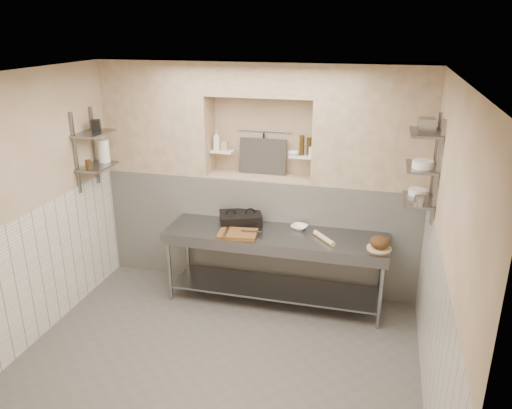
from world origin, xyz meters
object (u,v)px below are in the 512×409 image
(prep_table, at_px, (275,254))
(cutting_board, at_px, (238,234))
(rolling_pin, at_px, (324,238))
(bread_loaf, at_px, (380,242))
(jug_left, at_px, (104,151))
(bottle_soap, at_px, (217,140))
(panini_press, at_px, (241,219))
(bowl_alcove, at_px, (293,153))
(mixing_bowl, at_px, (299,227))

(prep_table, distance_m, cutting_board, 0.52)
(rolling_pin, distance_m, bread_loaf, 0.62)
(cutting_board, distance_m, jug_left, 1.94)
(bottle_soap, distance_m, jug_left, 1.38)
(panini_press, distance_m, bread_loaf, 1.69)
(bottle_soap, xyz_separation_m, bowl_alcove, (0.98, -0.02, -0.10))
(mixing_bowl, height_order, bowl_alcove, bowl_alcove)
(rolling_pin, bearing_deg, cutting_board, -173.67)
(panini_press, height_order, mixing_bowl, panini_press)
(mixing_bowl, bearing_deg, bottle_soap, 162.32)
(bowl_alcove, bearing_deg, bottle_soap, 178.76)
(panini_press, relative_size, cutting_board, 1.34)
(bread_loaf, distance_m, bottle_soap, 2.35)
(prep_table, distance_m, jug_left, 2.42)
(prep_table, relative_size, panini_press, 4.37)
(mixing_bowl, xyz_separation_m, bread_loaf, (0.94, -0.33, 0.06))
(cutting_board, height_order, mixing_bowl, mixing_bowl)
(mixing_bowl, relative_size, bowl_alcove, 1.44)
(jug_left, bearing_deg, bowl_alcove, 12.94)
(prep_table, xyz_separation_m, bottle_soap, (-0.89, 0.58, 1.19))
(cutting_board, distance_m, bowl_alcove, 1.19)
(cutting_board, height_order, bowl_alcove, bowl_alcove)
(cutting_board, bearing_deg, prep_table, 20.49)
(bottle_soap, bearing_deg, bread_loaf, -18.54)
(panini_press, distance_m, rolling_pin, 1.08)
(bowl_alcove, bearing_deg, panini_press, -147.90)
(bottle_soap, bearing_deg, panini_press, -42.36)
(bread_loaf, xyz_separation_m, bottle_soap, (-2.07, 0.70, 0.85))
(cutting_board, height_order, bread_loaf, bread_loaf)
(mixing_bowl, xyz_separation_m, bowl_alcove, (-0.16, 0.34, 0.81))
(bottle_soap, bearing_deg, rolling_pin, -23.02)
(cutting_board, bearing_deg, panini_press, 100.59)
(panini_press, distance_m, mixing_bowl, 0.72)
(panini_press, bearing_deg, bread_loaf, -32.11)
(rolling_pin, bearing_deg, bottle_soap, 156.98)
(cutting_board, height_order, bottle_soap, bottle_soap)
(panini_press, relative_size, rolling_pin, 1.58)
(rolling_pin, bearing_deg, bread_loaf, -6.93)
(prep_table, relative_size, bottle_soap, 10.81)
(cutting_board, bearing_deg, rolling_pin, 6.33)
(mixing_bowl, height_order, bottle_soap, bottle_soap)
(bread_loaf, relative_size, bottle_soap, 0.91)
(bottle_soap, relative_size, jug_left, 0.88)
(panini_press, height_order, jug_left, jug_left)
(bread_loaf, bearing_deg, cutting_board, -178.75)
(rolling_pin, xyz_separation_m, bread_loaf, (0.61, -0.07, 0.05))
(jug_left, bearing_deg, cutting_board, -6.32)
(panini_press, xyz_separation_m, mixing_bowl, (0.72, 0.01, -0.04))
(prep_table, height_order, bottle_soap, bottle_soap)
(panini_press, height_order, bowl_alcove, bowl_alcove)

